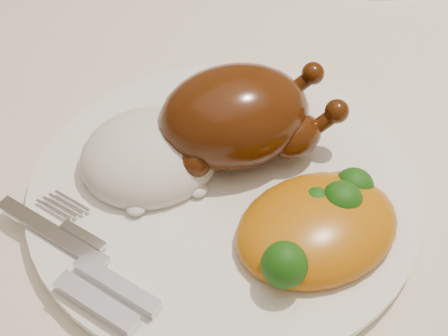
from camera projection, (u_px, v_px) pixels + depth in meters
dining_table at (222, 125)px, 0.72m from camera, size 1.60×0.90×0.76m
tablecloth at (221, 75)px, 0.67m from camera, size 1.73×1.03×0.18m
dinner_plate at (224, 190)px, 0.51m from camera, size 0.40×0.40×0.01m
roast_chicken at (239, 116)px, 0.50m from camera, size 0.16×0.13×0.08m
rice_mound at (150, 157)px, 0.51m from camera, size 0.13×0.13×0.06m
mac_and_cheese at (321, 222)px, 0.46m from camera, size 0.14×0.11×0.05m
cutlery at (91, 271)px, 0.44m from camera, size 0.06×0.16×0.01m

